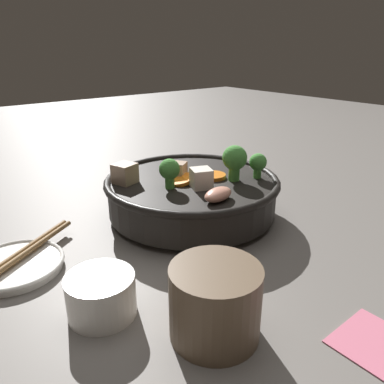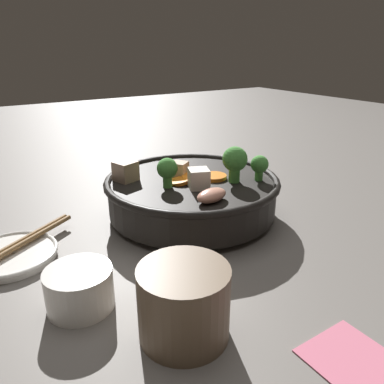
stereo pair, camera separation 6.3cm
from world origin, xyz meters
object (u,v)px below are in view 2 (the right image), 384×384
Objects in this scene: tea_cup at (80,288)px; dark_mug at (183,302)px; chopsticks_pair at (9,249)px; stirfry_bowl at (192,191)px; side_saucer at (11,255)px.

dark_mug is at bearing -142.32° from tea_cup.
dark_mug is 0.28m from chopsticks_pair.
chopsticks_pair is (0.15, 0.05, -0.01)m from tea_cup.
stirfry_bowl is 0.28m from dark_mug.
side_saucer is 1.67× the size of tea_cup.
tea_cup is at bearing 37.68° from dark_mug.
dark_mug is (-0.10, -0.07, 0.01)m from tea_cup.
side_saucer is 1.10× the size of dark_mug.
dark_mug reaches higher than side_saucer.
tea_cup reaches higher than side_saucer.
tea_cup is 0.38× the size of chopsticks_pair.
side_saucer is at bearing 19.17° from tea_cup.
tea_cup is 0.16m from chopsticks_pair.
chopsticks_pair is at bearing 27.28° from dark_mug.
dark_mug reaches higher than chopsticks_pair.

